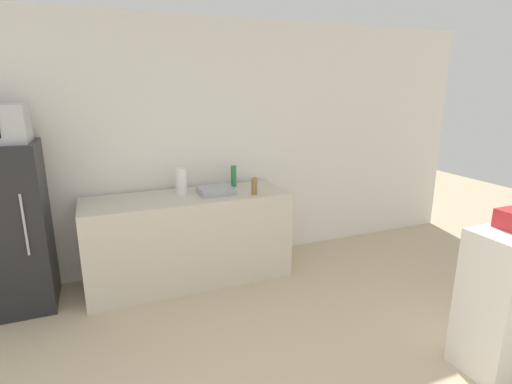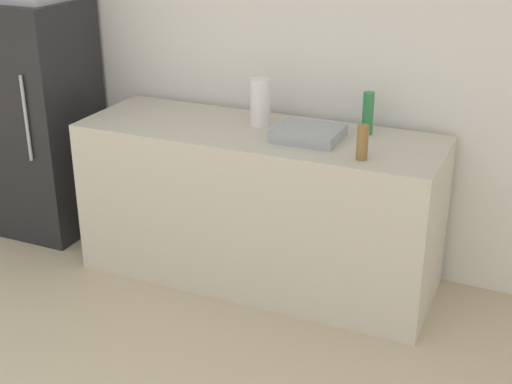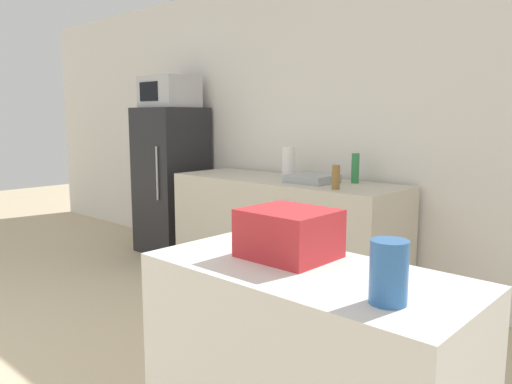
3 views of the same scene
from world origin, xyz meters
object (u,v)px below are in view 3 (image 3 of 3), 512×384
Objects in this scene: microwave at (169,92)px; jar at (389,272)px; bottle_short at (336,177)px; basket at (289,233)px; paper_towel_roll at (289,162)px; bottle_tall at (355,168)px; refrigerator at (172,181)px.

jar is at bearing -31.97° from microwave.
jar is at bearing -53.96° from bottle_short.
basket is 2.81m from paper_towel_roll.
basket is at bearing -62.30° from bottle_tall.
jar is at bearing -19.63° from basket.
microwave is at bearing 148.03° from jar.
refrigerator is at bearing 71.94° from microwave.
refrigerator reaches higher than paper_towel_roll.
refrigerator is 5.71× the size of paper_towel_roll.
basket is at bearing -59.54° from bottle_short.
paper_towel_roll is at bearing -171.46° from bottle_tall.
basket is (1.11, -1.88, 0.11)m from bottle_short.
bottle_short is at bearing -24.20° from paper_towel_roll.
microwave is 2.32× the size of bottle_tall.
microwave is at bearing -176.53° from bottle_tall.
refrigerator is at bearing 148.01° from jar.
bottle_short is at bearing 126.04° from jar.
refrigerator is at bearing -176.56° from bottle_tall.
basket is (3.28, -2.14, -0.55)m from microwave.
bottle_short is 1.33× the size of jar.
bottle_short is at bearing 120.46° from basket.
bottle_short is 0.66× the size of paper_towel_roll.
paper_towel_roll reaches higher than basket.
bottle_tall is 2.56m from basket.
microwave is at bearing -178.49° from paper_towel_roll.
basket is 0.87× the size of paper_towel_roll.
refrigerator is 3.93m from basket.
bottle_tall is 0.39m from bottle_short.
bottle_tall is at bearing 3.47° from microwave.
jar is at bearing -47.38° from paper_towel_roll.
microwave is at bearing 146.85° from basket.
jar is (3.63, -2.27, 0.34)m from refrigerator.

